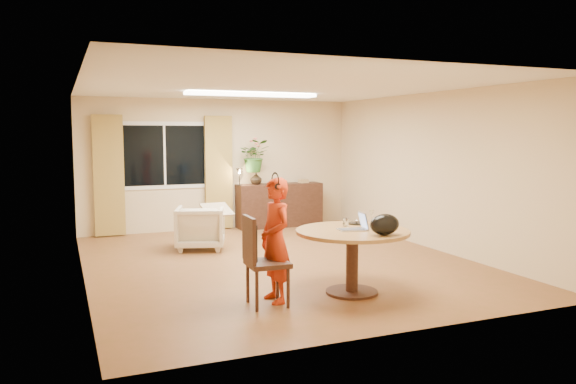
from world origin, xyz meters
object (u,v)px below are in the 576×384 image
object	(u,v)px
dining_chair	(268,261)
child	(275,240)
dining_table	(352,243)
sideboard	(279,205)
armchair	(200,228)

from	to	relation	value
dining_chair	child	bearing A→B (deg)	39.66
dining_table	dining_chair	bearing A→B (deg)	-176.96
dining_chair	sideboard	world-z (taller)	dining_chair
armchair	dining_table	bearing A→B (deg)	126.45
dining_table	dining_chair	xyz separation A→B (m)	(-1.11, -0.06, -0.10)
dining_table	child	world-z (taller)	child
armchair	sideboard	size ratio (longest dim) A/B	0.44
dining_chair	child	world-z (taller)	child
armchair	dining_chair	bearing A→B (deg)	107.69
dining_chair	armchair	xyz separation A→B (m)	(0.03, 3.32, -0.15)
dining_chair	sideboard	distance (m)	5.36
dining_table	sideboard	xyz separation A→B (m)	(0.97, 4.88, -0.16)
armchair	sideboard	bearing A→B (deg)	-123.50
child	sideboard	distance (m)	5.22
dining_table	sideboard	world-z (taller)	sideboard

